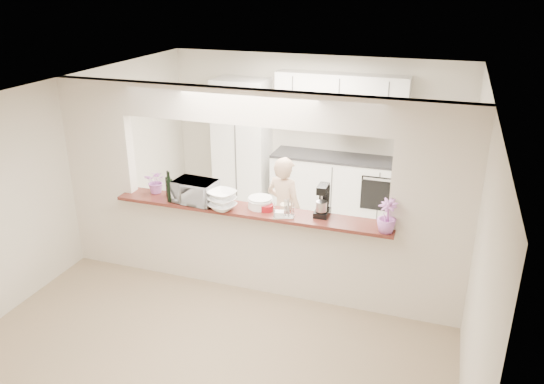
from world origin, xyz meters
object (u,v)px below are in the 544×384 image
at_px(toaster_oven, 195,191).
at_px(person, 284,210).
at_px(refrigerator, 438,173).
at_px(stand_mixer, 323,201).

xyz_separation_m(toaster_oven, person, (0.86, 0.86, -0.49)).
bearing_deg(refrigerator, stand_mixer, -114.88).
bearing_deg(person, stand_mixer, 151.29).
xyz_separation_m(toaster_oven, stand_mixer, (1.55, 0.13, 0.03)).
bearing_deg(toaster_oven, refrigerator, 49.05).
distance_m(refrigerator, stand_mixer, 2.88).
distance_m(refrigerator, person, 2.65).
height_order(stand_mixer, person, person).
relative_size(refrigerator, person, 1.15).
xyz_separation_m(refrigerator, stand_mixer, (-1.20, -2.59, 0.41)).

